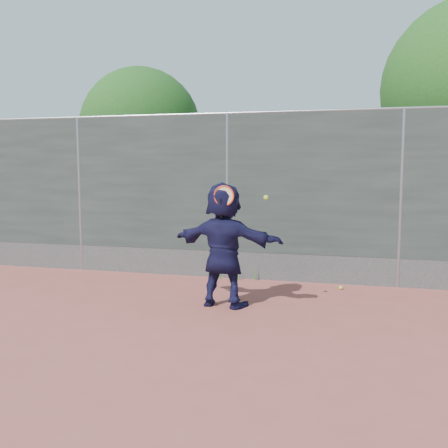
# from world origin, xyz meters

# --- Properties ---
(ground) EXTENTS (80.00, 80.00, 0.00)m
(ground) POSITION_xyz_m (0.00, 0.00, 0.00)
(ground) COLOR #9E4C42
(ground) RESTS_ON ground
(player) EXTENTS (1.76, 0.80, 1.83)m
(player) POSITION_xyz_m (0.41, 1.64, 0.91)
(player) COLOR #16153B
(player) RESTS_ON ground
(ball_ground) EXTENTS (0.07, 0.07, 0.07)m
(ball_ground) POSITION_xyz_m (2.07, 3.08, 0.03)
(ball_ground) COLOR #BCE232
(ball_ground) RESTS_ON ground
(fence) EXTENTS (20.00, 0.06, 3.03)m
(fence) POSITION_xyz_m (-0.00, 3.50, 1.58)
(fence) COLOR #38423D
(fence) RESTS_ON ground
(swing_action) EXTENTS (0.77, 0.14, 0.51)m
(swing_action) POSITION_xyz_m (0.52, 1.45, 1.62)
(swing_action) COLOR red
(swing_action) RESTS_ON ground
(tree_left) EXTENTS (3.15, 3.00, 4.53)m
(tree_left) POSITION_xyz_m (-2.85, 6.55, 2.94)
(tree_left) COLOR #382314
(tree_left) RESTS_ON ground
(weed_clump) EXTENTS (0.68, 0.07, 0.30)m
(weed_clump) POSITION_xyz_m (0.29, 3.38, 0.13)
(weed_clump) COLOR #387226
(weed_clump) RESTS_ON ground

